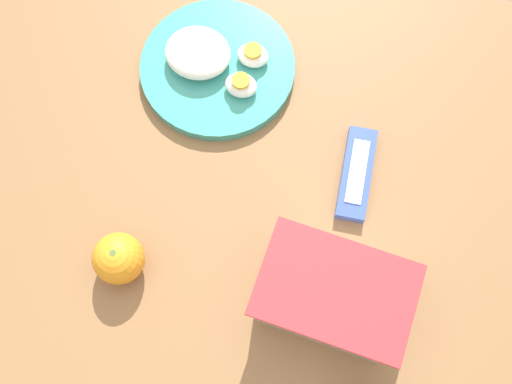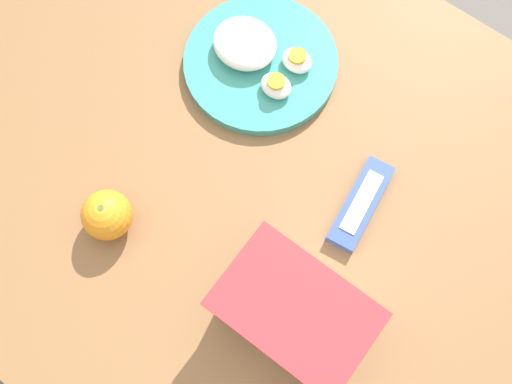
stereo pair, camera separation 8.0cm
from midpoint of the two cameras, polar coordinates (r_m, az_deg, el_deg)
ground_plane at (r=1.61m, az=0.81°, el=-7.59°), size 10.00×10.00×0.00m
table at (r=0.96m, az=1.35°, el=-0.20°), size 1.01×0.85×0.76m
food_container at (r=0.78m, az=6.54°, el=-11.96°), size 0.19×0.13×0.10m
orange_fruit at (r=0.83m, az=-11.38°, el=-2.57°), size 0.07×0.07×0.07m
rice_plate at (r=0.93m, az=2.78°, el=12.17°), size 0.24×0.24×0.05m
candy_bar at (r=0.87m, az=12.56°, el=-1.51°), size 0.06×0.14×0.02m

